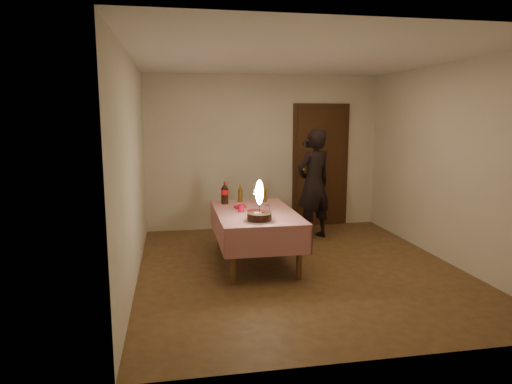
# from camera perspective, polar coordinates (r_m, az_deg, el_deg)

# --- Properties ---
(ground) EXTENTS (4.00, 4.50, 0.01)m
(ground) POSITION_cam_1_polar(r_m,az_deg,el_deg) (5.91, 5.39, -9.45)
(ground) COLOR brown
(ground) RESTS_ON ground
(room_shell) EXTENTS (4.04, 4.54, 2.62)m
(room_shell) POSITION_cam_1_polar(r_m,az_deg,el_deg) (5.68, 5.78, 6.81)
(room_shell) COLOR beige
(room_shell) RESTS_ON ground
(dining_table) EXTENTS (1.02, 1.72, 0.69)m
(dining_table) POSITION_cam_1_polar(r_m,az_deg,el_deg) (5.97, -0.09, -3.30)
(dining_table) COLOR brown
(dining_table) RESTS_ON ground
(birthday_cake) EXTENTS (0.36, 0.36, 0.49)m
(birthday_cake) POSITION_cam_1_polar(r_m,az_deg,el_deg) (5.38, 0.43, -2.46)
(birthday_cake) COLOR white
(birthday_cake) RESTS_ON dining_table
(red_plate) EXTENTS (0.22, 0.22, 0.01)m
(red_plate) POSITION_cam_1_polar(r_m,az_deg,el_deg) (5.95, -0.08, -2.38)
(red_plate) COLOR #A60B22
(red_plate) RESTS_ON dining_table
(red_cup) EXTENTS (0.08, 0.08, 0.10)m
(red_cup) POSITION_cam_1_polar(r_m,az_deg,el_deg) (5.90, -1.86, -2.03)
(red_cup) COLOR #AF0C26
(red_cup) RESTS_ON dining_table
(clear_cup) EXTENTS (0.07, 0.07, 0.09)m
(clear_cup) POSITION_cam_1_polar(r_m,az_deg,el_deg) (5.90, 1.41, -2.07)
(clear_cup) COLOR white
(clear_cup) RESTS_ON dining_table
(napkin_stack) EXTENTS (0.15, 0.15, 0.02)m
(napkin_stack) POSITION_cam_1_polar(r_m,az_deg,el_deg) (6.17, -2.00, -1.89)
(napkin_stack) COLOR red
(napkin_stack) RESTS_ON dining_table
(cola_bottle) EXTENTS (0.10, 0.10, 0.32)m
(cola_bottle) POSITION_cam_1_polar(r_m,az_deg,el_deg) (6.43, -3.94, -0.15)
(cola_bottle) COLOR black
(cola_bottle) RESTS_ON dining_table
(amber_bottle_left) EXTENTS (0.06, 0.06, 0.25)m
(amber_bottle_left) POSITION_cam_1_polar(r_m,az_deg,el_deg) (6.59, -1.98, -0.21)
(amber_bottle_left) COLOR #5A3F0F
(amber_bottle_left) RESTS_ON dining_table
(amber_bottle_right) EXTENTS (0.06, 0.06, 0.25)m
(amber_bottle_right) POSITION_cam_1_polar(r_m,az_deg,el_deg) (6.59, 1.06, -0.21)
(amber_bottle_right) COLOR #5A3F0F
(amber_bottle_right) RESTS_ON dining_table
(photographer) EXTENTS (0.74, 0.63, 1.73)m
(photographer) POSITION_cam_1_polar(r_m,az_deg,el_deg) (7.17, 7.23, 1.00)
(photographer) COLOR black
(photographer) RESTS_ON ground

